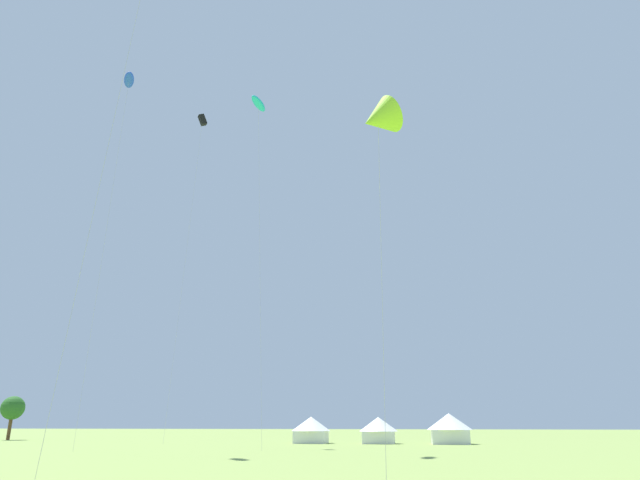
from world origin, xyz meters
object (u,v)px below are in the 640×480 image
(festival_tent_right, at_px, (311,428))
(festival_tent_center, at_px, (449,427))
(tree_distant_left, at_px, (13,408))
(festival_tent_left, at_px, (379,429))
(kite_cyan_parafoil, at_px, (258,104))
(kite_blue_parafoil, at_px, (129,81))
(kite_black_box, at_px, (202,122))
(kite_lime_delta, at_px, (378,119))

(festival_tent_right, distance_m, festival_tent_center, 14.86)
(tree_distant_left, bearing_deg, festival_tent_center, -6.22)
(festival_tent_left, distance_m, tree_distant_left, 48.81)
(kite_cyan_parafoil, xyz_separation_m, tree_distant_left, (-38.48, 22.95, -28.16))
(kite_blue_parafoil, relative_size, festival_tent_center, 7.27)
(festival_tent_right, bearing_deg, kite_blue_parafoil, -126.77)
(festival_tent_center, bearing_deg, kite_black_box, -169.59)
(kite_lime_delta, relative_size, festival_tent_center, 3.35)
(kite_lime_delta, distance_m, festival_tent_center, 44.31)
(kite_lime_delta, bearing_deg, kite_cyan_parafoil, 116.78)
(kite_cyan_parafoil, bearing_deg, tree_distant_left, 149.19)
(festival_tent_right, relative_size, tree_distant_left, 0.78)
(kite_lime_delta, xyz_separation_m, festival_tent_center, (4.65, 42.07, -13.11))
(kite_blue_parafoil, distance_m, kite_lime_delta, 38.61)
(kite_blue_parafoil, height_order, tree_distant_left, kite_blue_parafoil)
(kite_cyan_parafoil, distance_m, kite_blue_parafoil, 12.86)
(kite_black_box, relative_size, kite_blue_parafoil, 1.12)
(festival_tent_center, bearing_deg, tree_distant_left, 173.78)
(kite_lime_delta, xyz_separation_m, tree_distant_left, (-51.20, 48.16, -10.88))
(kite_cyan_parafoil, relative_size, festival_tent_center, 6.87)
(kite_black_box, distance_m, kite_blue_parafoil, 15.31)
(kite_cyan_parafoil, xyz_separation_m, festival_tent_center, (17.38, 16.86, -30.39))
(kite_blue_parafoil, bearing_deg, kite_lime_delta, -41.51)
(festival_tent_right, relative_size, festival_tent_center, 0.90)
(kite_black_box, bearing_deg, tree_distant_left, 158.16)
(kite_black_box, relative_size, festival_tent_center, 8.15)
(kite_lime_delta, distance_m, festival_tent_right, 45.29)
(kite_black_box, bearing_deg, festival_tent_center, 10.41)
(kite_lime_delta, distance_m, festival_tent_left, 44.22)
(tree_distant_left, bearing_deg, kite_lime_delta, -43.25)
(kite_black_box, height_order, tree_distant_left, kite_black_box)
(kite_black_box, xyz_separation_m, kite_lime_delta, (23.23, -36.95, -22.86))
(kite_black_box, distance_m, kite_cyan_parafoil, 16.71)
(kite_blue_parafoil, xyz_separation_m, festival_tent_right, (14.86, 19.89, -32.52))
(festival_tent_right, height_order, festival_tent_center, festival_tent_center)
(kite_cyan_parafoil, distance_m, kite_lime_delta, 33.11)
(kite_lime_delta, height_order, festival_tent_right, kite_lime_delta)
(kite_black_box, bearing_deg, festival_tent_right, 21.47)
(kite_lime_delta, bearing_deg, kite_blue_parafoil, 138.49)
(kite_blue_parafoil, bearing_deg, kite_cyan_parafoil, 13.78)
(kite_cyan_parafoil, xyz_separation_m, kite_blue_parafoil, (-12.34, -3.03, 1.96))
(festival_tent_center, height_order, tree_distant_left, tree_distant_left)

